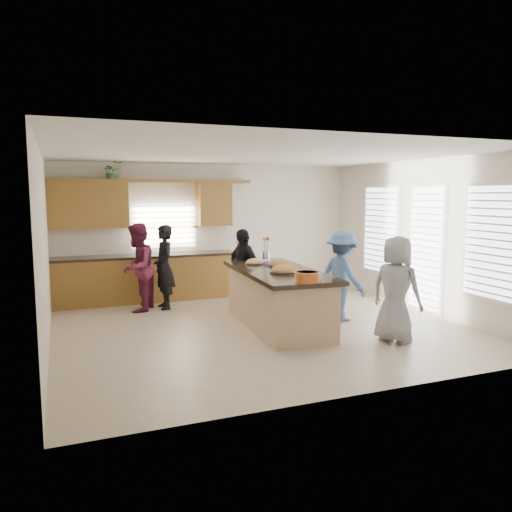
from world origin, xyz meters
name	(u,v)px	position (x,y,z in m)	size (l,w,h in m)	color
floor	(262,326)	(0.00, 0.00, 0.00)	(6.50, 6.50, 0.00)	beige
room_shell	(262,211)	(0.00, 0.00, 1.90)	(6.52, 6.02, 2.81)	silver
back_cabinetry	(144,256)	(-1.47, 2.73, 0.91)	(4.08, 0.66, 2.46)	olive
right_wall_glazing	(427,240)	(3.22, -0.13, 1.34)	(0.06, 4.00, 2.25)	white
island	(278,299)	(0.24, -0.10, 0.45)	(1.32, 2.77, 0.95)	tan
platter_front	(284,271)	(0.20, -0.43, 0.98)	(0.47, 0.47, 0.19)	black
platter_mid	(280,265)	(0.41, 0.20, 0.98)	(0.41, 0.41, 0.17)	black
platter_back	(255,263)	(0.13, 0.63, 0.98)	(0.34, 0.34, 0.14)	black
salad_bowl	(307,276)	(0.16, -1.29, 1.03)	(0.35, 0.35, 0.14)	#C35B23
clear_cup	(321,276)	(0.42, -1.20, 1.00)	(0.07, 0.07, 0.10)	white
plate_stack	(264,262)	(0.32, 0.67, 0.98)	(0.23, 0.23, 0.05)	#9F82BE
flower_vase	(266,249)	(0.46, 0.93, 1.18)	(0.14, 0.14, 0.44)	silver
potted_plant	(113,172)	(-2.02, 2.82, 2.60)	(0.36, 0.32, 0.41)	#397B31
woman_left_back	(164,267)	(-1.23, 1.88, 0.80)	(0.58, 0.38, 1.60)	black
woman_left_mid	(138,268)	(-1.73, 1.85, 0.82)	(0.80, 0.62, 1.64)	maroon
woman_left_front	(243,270)	(0.11, 1.23, 0.77)	(0.90, 0.37, 1.53)	black
woman_right_back	(343,276)	(1.45, -0.12, 0.78)	(1.00, 0.58, 1.55)	#3D5B86
woman_right_front	(396,289)	(1.50, -1.51, 0.79)	(0.77, 0.50, 1.58)	gray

